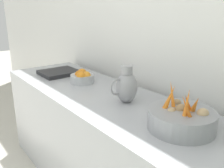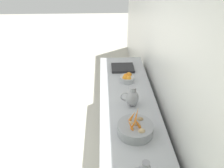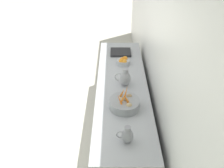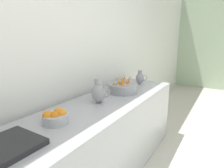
{
  "view_description": "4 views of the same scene",
  "coord_description": "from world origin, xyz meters",
  "px_view_note": "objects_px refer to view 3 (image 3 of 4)",
  "views": [
    {
      "loc": [
        -0.5,
        1.19,
        1.48
      ],
      "look_at": [
        -1.47,
        -0.06,
        0.98
      ],
      "focal_mm": 39.15,
      "sensor_mm": 36.0,
      "label": 1
    },
    {
      "loc": [
        -1.21,
        2.2,
        2.46
      ],
      "look_at": [
        -1.31,
        -0.24,
        1.01
      ],
      "focal_mm": 36.61,
      "sensor_mm": 36.0,
      "label": 2
    },
    {
      "loc": [
        -1.38,
        2.66,
        2.66
      ],
      "look_at": [
        -1.36,
        0.14,
        0.96
      ],
      "focal_mm": 38.04,
      "sensor_mm": 36.0,
      "label": 3
    },
    {
      "loc": [
        -0.45,
        -1.45,
        1.49
      ],
      "look_at": [
        -1.44,
        0.13,
        1.05
      ],
      "focal_mm": 29.82,
      "sensor_mm": 36.0,
      "label": 4
    }
  ],
  "objects_px": {
    "vegetable_colander": "(125,103)",
    "metal_pitcher_short": "(127,135)",
    "orange_bowl": "(123,61)",
    "metal_pitcher_tall": "(125,78)"
  },
  "relations": [
    {
      "from": "vegetable_colander",
      "to": "metal_pitcher_short",
      "type": "xyz_separation_m",
      "value": [
        -0.0,
        0.53,
        0.03
      ]
    },
    {
      "from": "orange_bowl",
      "to": "metal_pitcher_short",
      "type": "distance_m",
      "value": 1.57
    },
    {
      "from": "metal_pitcher_tall",
      "to": "metal_pitcher_short",
      "type": "height_order",
      "value": "metal_pitcher_tall"
    },
    {
      "from": "vegetable_colander",
      "to": "metal_pitcher_short",
      "type": "relative_size",
      "value": 1.8
    },
    {
      "from": "orange_bowl",
      "to": "metal_pitcher_short",
      "type": "relative_size",
      "value": 1.0
    },
    {
      "from": "orange_bowl",
      "to": "metal_pitcher_tall",
      "type": "height_order",
      "value": "metal_pitcher_tall"
    },
    {
      "from": "orange_bowl",
      "to": "vegetable_colander",
      "type": "bearing_deg",
      "value": 88.88
    },
    {
      "from": "metal_pitcher_short",
      "to": "orange_bowl",
      "type": "bearing_deg",
      "value": -90.6
    },
    {
      "from": "vegetable_colander",
      "to": "metal_pitcher_tall",
      "type": "relative_size",
      "value": 1.41
    },
    {
      "from": "vegetable_colander",
      "to": "metal_pitcher_short",
      "type": "distance_m",
      "value": 0.54
    }
  ]
}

